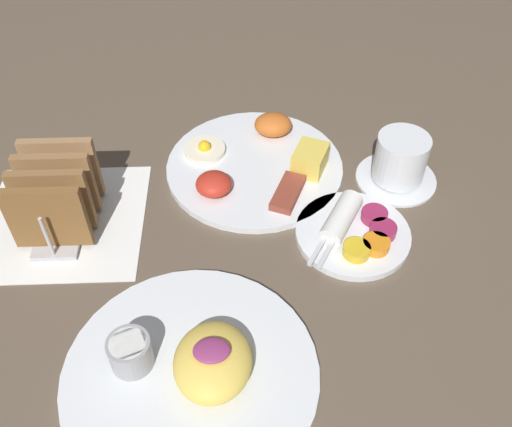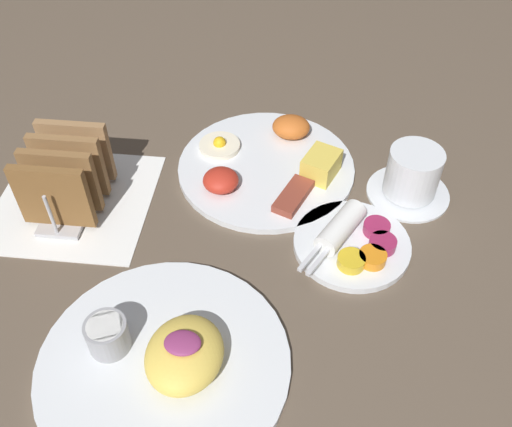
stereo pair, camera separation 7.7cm
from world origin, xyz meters
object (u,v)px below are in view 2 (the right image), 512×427
(plate_foreground, at_px, (165,359))
(coffee_cup, at_px, (412,176))
(toast_rack, at_px, (66,175))
(plate_condiments, at_px, (352,241))
(plate_breakfast, at_px, (269,164))

(plate_foreground, xyz_separation_m, coffee_cup, (0.29, 0.31, 0.02))
(plate_foreground, height_order, toast_rack, toast_rack)
(plate_condiments, xyz_separation_m, toast_rack, (-0.40, 0.04, 0.04))
(plate_condiments, distance_m, toast_rack, 0.40)
(plate_condiments, xyz_separation_m, coffee_cup, (0.08, 0.11, 0.02))
(plate_breakfast, height_order, coffee_cup, coffee_cup)
(toast_rack, bearing_deg, plate_condiments, -6.38)
(plate_condiments, height_order, toast_rack, toast_rack)
(plate_breakfast, height_order, plate_condiments, plate_breakfast)
(plate_condiments, xyz_separation_m, plate_foreground, (-0.21, -0.20, 0.00))
(plate_breakfast, bearing_deg, toast_rack, -159.81)
(coffee_cup, bearing_deg, plate_condiments, -126.41)
(plate_foreground, bearing_deg, plate_breakfast, 76.11)
(plate_foreground, distance_m, toast_rack, 0.31)
(plate_breakfast, bearing_deg, plate_foreground, -103.89)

